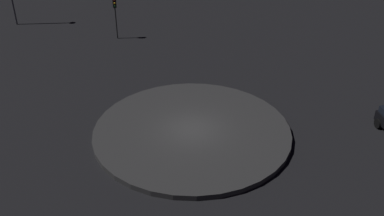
% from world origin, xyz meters
% --- Properties ---
extents(ground_plane, '(120.70, 120.70, 0.00)m').
position_xyz_m(ground_plane, '(0.00, 0.00, 0.00)').
color(ground_plane, black).
extents(roundabout_island, '(12.67, 12.67, 0.35)m').
position_xyz_m(roundabout_island, '(0.00, 0.00, 0.17)').
color(roundabout_island, '#383838').
rests_on(roundabout_island, ground_plane).
extents(traffic_light_north, '(0.36, 0.39, 3.94)m').
position_xyz_m(traffic_light_north, '(-6.53, 16.61, 2.81)').
color(traffic_light_north, '#2D2D2D').
rests_on(traffic_light_north, ground_plane).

